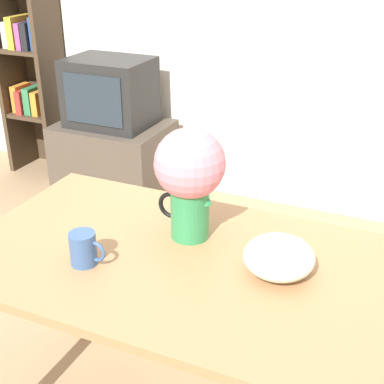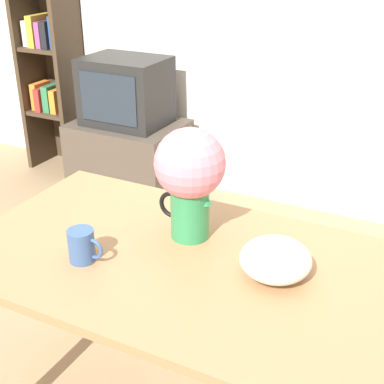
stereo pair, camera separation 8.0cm
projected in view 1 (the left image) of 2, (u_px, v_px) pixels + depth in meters
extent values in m
cube|color=silver|center=(294.00, 4.00, 3.14)|extent=(8.00, 0.05, 2.60)
cube|color=#A3754C|center=(177.00, 261.00, 1.65)|extent=(1.35, 0.80, 0.03)
cylinder|color=#A3754C|center=(84.00, 265.00, 2.33)|extent=(0.06, 0.06, 0.75)
cylinder|color=#A3754C|center=(378.00, 343.00, 1.88)|extent=(0.06, 0.06, 0.75)
cylinder|color=#2D844C|center=(190.00, 212.00, 1.72)|extent=(0.13, 0.13, 0.18)
cone|color=#2D844C|center=(205.00, 197.00, 1.68)|extent=(0.04, 0.04, 0.04)
torus|color=black|center=(171.00, 205.00, 1.74)|extent=(0.09, 0.02, 0.09)
sphere|color=#3D7033|center=(190.00, 175.00, 1.67)|extent=(0.17, 0.17, 0.17)
sphere|color=pink|center=(190.00, 163.00, 1.65)|extent=(0.22, 0.22, 0.22)
cylinder|color=#385689|center=(83.00, 248.00, 1.59)|extent=(0.08, 0.08, 0.10)
torus|color=#385689|center=(95.00, 252.00, 1.58)|extent=(0.07, 0.01, 0.07)
ellipsoid|color=silver|center=(279.00, 257.00, 1.54)|extent=(0.21, 0.21, 0.11)
cube|color=#4C4238|center=(115.00, 161.00, 3.69)|extent=(0.73, 0.54, 0.53)
cube|color=black|center=(110.00, 92.00, 3.48)|extent=(0.53, 0.40, 0.44)
cube|color=#232D38|center=(93.00, 100.00, 3.31)|extent=(0.41, 0.01, 0.31)
cube|color=#423323|center=(11.00, 65.00, 3.96)|extent=(0.04, 0.31, 1.59)
cube|color=#423323|center=(52.00, 70.00, 3.83)|extent=(0.04, 0.31, 1.59)
cube|color=#423323|center=(44.00, 63.00, 4.02)|extent=(0.41, 0.01, 1.59)
cube|color=#423323|center=(37.00, 114.00, 4.05)|extent=(0.34, 0.29, 0.03)
cube|color=orange|center=(22.00, 98.00, 4.03)|extent=(0.05, 0.18, 0.20)
cube|color=#B72D28|center=(28.00, 100.00, 4.02)|extent=(0.05, 0.24, 0.17)
cube|color=#337A4C|center=(34.00, 99.00, 3.99)|extent=(0.06, 0.20, 0.20)
cube|color=orange|center=(42.00, 102.00, 3.97)|extent=(0.05, 0.20, 0.18)
cube|color=#423323|center=(29.00, 50.00, 3.84)|extent=(0.34, 0.29, 0.03)
cube|color=silver|center=(13.00, 34.00, 3.83)|extent=(0.06, 0.18, 0.18)
cube|color=gold|center=(20.00, 32.00, 3.80)|extent=(0.06, 0.23, 0.22)
cube|color=#934784|center=(27.00, 35.00, 3.78)|extent=(0.04, 0.22, 0.18)
cube|color=black|center=(34.00, 35.00, 3.76)|extent=(0.05, 0.23, 0.19)
cube|color=#284C8E|center=(39.00, 33.00, 3.73)|extent=(0.04, 0.18, 0.22)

